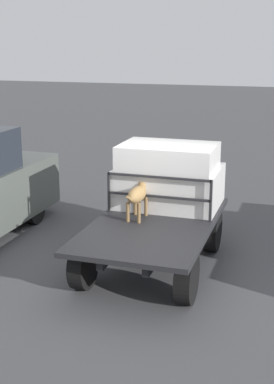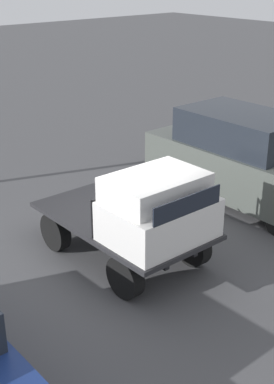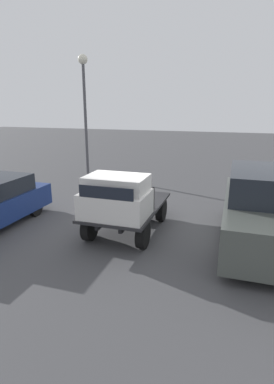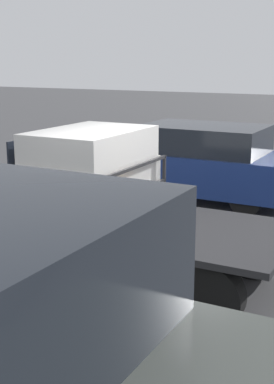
# 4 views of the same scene
# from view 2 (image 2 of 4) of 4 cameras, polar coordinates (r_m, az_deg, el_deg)

# --- Properties ---
(ground_plane) EXTENTS (80.00, 80.00, 0.00)m
(ground_plane) POSITION_cam_2_polar(r_m,az_deg,el_deg) (10.62, -1.55, -6.82)
(ground_plane) COLOR #474749
(flatbed_truck) EXTENTS (3.55, 1.97, 0.83)m
(flatbed_truck) POSITION_cam_2_polar(r_m,az_deg,el_deg) (10.33, -1.59, -3.97)
(flatbed_truck) COLOR black
(flatbed_truck) RESTS_ON ground
(truck_cab) EXTENTS (1.38, 1.85, 1.15)m
(truck_cab) POSITION_cam_2_polar(r_m,az_deg,el_deg) (9.30, 2.25, -1.82)
(truck_cab) COLOR silver
(truck_cab) RESTS_ON flatbed_truck
(truck_headboard) EXTENTS (0.04, 1.85, 0.73)m
(truck_headboard) POSITION_cam_2_polar(r_m,az_deg,el_deg) (9.83, -0.63, -0.77)
(truck_headboard) COLOR #232326
(truck_headboard) RESTS_ON flatbed_truck
(dog) EXTENTS (1.05, 0.26, 0.68)m
(dog) POSITION_cam_2_polar(r_m,az_deg,el_deg) (10.13, 0.27, -0.36)
(dog) COLOR brown
(dog) RESTS_ON flatbed_truck
(parked_pickup_far) EXTENTS (5.10, 1.97, 2.15)m
(parked_pickup_far) POSITION_cam_2_polar(r_m,az_deg,el_deg) (12.87, 11.52, 3.36)
(parked_pickup_far) COLOR black
(parked_pickup_far) RESTS_ON ground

